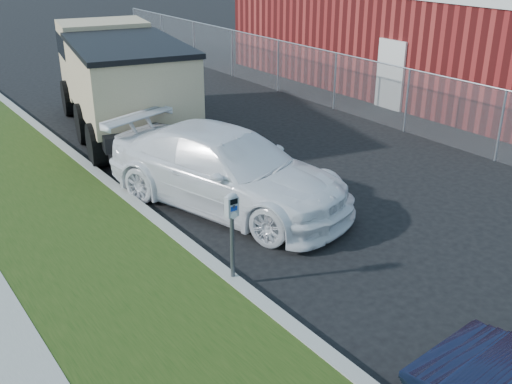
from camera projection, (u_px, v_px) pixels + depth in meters
ground at (348, 241)px, 11.13m from camera, size 120.00×120.00×0.00m
streetside at (9, 285)px, 9.63m from camera, size 6.12×50.00×0.15m
chainlink_fence at (336, 70)px, 19.05m from camera, size 0.06×30.06×30.00m
brick_building at (436, 23)px, 22.65m from camera, size 9.20×14.20×4.17m
parking_meter at (232, 217)px, 9.29m from camera, size 0.21×0.15×1.48m
white_wagon at (224, 169)px, 12.35m from camera, size 3.85×5.94×1.60m
dump_truck at (120, 75)px, 16.97m from camera, size 4.09×7.52×2.79m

